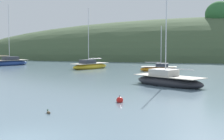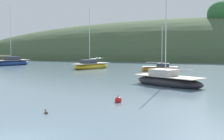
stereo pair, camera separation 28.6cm
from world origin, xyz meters
name	(u,v)px [view 2 (the right image)]	position (x,y,z in m)	size (l,w,h in m)	color
sailboat_orange_cutter	(160,69)	(3.91, 34.23, 0.33)	(5.21, 1.78, 6.38)	orange
sailboat_yellow_far	(168,81)	(5.40, 18.49, 0.42)	(7.15, 6.36, 8.64)	#232328
sailboat_black_sloop	(9,63)	(-22.63, 41.81, 0.46)	(6.22, 7.90, 10.81)	navy
sailboat_red_portside	(91,66)	(-6.61, 37.01, 0.41)	(5.41, 7.08, 9.40)	gold
mooring_buoy_inner	(118,100)	(2.53, 9.29, 0.12)	(0.44, 0.44, 0.54)	red
duck_lead	(46,112)	(-0.66, 5.19, 0.05)	(0.36, 0.37, 0.24)	brown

